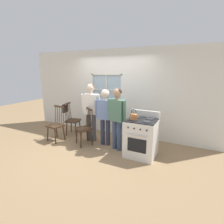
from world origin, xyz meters
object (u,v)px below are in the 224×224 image
chair_center_cluster (56,125)px  potted_plant (107,103)px  chair_by_window (72,120)px  handbag (65,108)px  person_teen_center (105,112)px  person_elderly_left (91,107)px  person_adult_right (117,113)px  chair_near_wall (85,129)px  kettle (134,116)px  stove (141,137)px

chair_center_cluster → potted_plant: 1.73m
chair_by_window → handbag: 0.46m
person_teen_center → potted_plant: bearing=102.6°
potted_plant → person_elderly_left: bearing=-97.0°
chair_by_window → person_adult_right: 1.90m
person_adult_right → handbag: bearing=-176.5°
chair_near_wall → chair_center_cluster: same height
person_elderly_left → potted_plant: bearing=68.5°
chair_center_cluster → potted_plant: (1.05, 1.25, 0.55)m
chair_near_wall → handbag: (-1.06, 0.43, 0.40)m
person_adult_right → kettle: (0.51, -0.19, 0.04)m
person_elderly_left → person_teen_center: 0.53m
handbag → chair_by_window: bearing=13.9°
chair_by_window → person_adult_right: bearing=-116.1°
stove → chair_near_wall: bearing=-178.4°
person_elderly_left → chair_by_window: bearing=154.3°
kettle → handbag: kettle is taller
chair_near_wall → chair_center_cluster: (-0.93, -0.14, 0.00)m
potted_plant → handbag: (-1.17, -0.68, -0.15)m
chair_near_wall → person_teen_center: (0.54, 0.23, 0.50)m
person_teen_center → kettle: size_ratio=6.32×
handbag → person_elderly_left: bearing=-6.0°
chair_by_window → handbag: same height
chair_center_cluster → person_adult_right: 1.97m
person_adult_right → stove: person_adult_right is taller
person_teen_center → chair_by_window: bearing=156.6°
chair_center_cluster → kettle: kettle is taller
chair_center_cluster → person_elderly_left: bearing=33.2°
chair_by_window → chair_center_cluster: size_ratio=1.00×
person_elderly_left → stove: bearing=-24.2°
chair_near_wall → chair_center_cluster: 0.94m
kettle → chair_center_cluster: bearing=-178.7°
kettle → potted_plant: potted_plant is taller
chair_center_cluster → kettle: 2.47m
chair_near_wall → person_adult_right: size_ratio=0.64×
person_adult_right → potted_plant: (-0.84, 1.01, 0.03)m
stove → handbag: bearing=171.7°
chair_by_window → potted_plant: 1.26m
chair_center_cluster → potted_plant: potted_plant is taller
chair_center_cluster → person_adult_right: person_adult_right is taller
handbag → potted_plant: bearing=30.0°
person_elderly_left → chair_center_cluster: bearing=-168.6°
chair_near_wall → kettle: (1.47, -0.09, 0.56)m
chair_by_window → person_elderly_left: person_elderly_left is taller
stove → potted_plant: size_ratio=3.74×
person_teen_center → stove: bearing=-22.5°
chair_center_cluster → kettle: bearing=8.7°
person_adult_right → stove: size_ratio=1.49×
potted_plant → stove: bearing=-35.2°
person_elderly_left → potted_plant: person_elderly_left is taller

